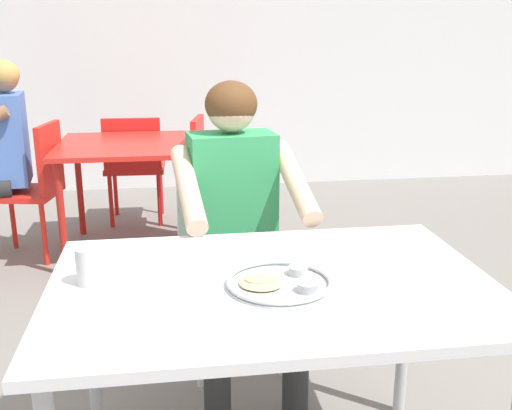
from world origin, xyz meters
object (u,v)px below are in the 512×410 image
(diner_foreground, at_px, (238,212))
(chair_red_right, at_px, (214,174))
(thali_tray, at_px, (279,282))
(drinking_cup, at_px, (89,265))
(chair_red_left, at_px, (36,182))
(chair_red_far, at_px, (134,162))
(table_background_red, at_px, (126,156))
(chair_foreground, at_px, (228,247))
(table_foreground, at_px, (272,303))

(diner_foreground, bearing_deg, chair_red_right, 89.00)
(thali_tray, bearing_deg, drinking_cup, 169.79)
(chair_red_left, distance_m, chair_red_far, 0.85)
(chair_red_far, bearing_deg, drinking_cup, -89.37)
(drinking_cup, height_order, table_background_red, drinking_cup)
(drinking_cup, height_order, chair_foreground, chair_foreground)
(table_foreground, xyz_separation_m, chair_red_left, (-1.11, 2.29, -0.17))
(thali_tray, relative_size, chair_foreground, 0.33)
(table_foreground, relative_size, diner_foreground, 1.01)
(chair_red_left, relative_size, chair_red_right, 0.99)
(chair_foreground, bearing_deg, chair_red_left, 128.49)
(diner_foreground, distance_m, chair_red_far, 2.28)
(thali_tray, distance_m, drinking_cup, 0.53)
(thali_tray, xyz_separation_m, chair_foreground, (-0.05, 0.97, -0.25))
(diner_foreground, bearing_deg, table_foreground, -88.79)
(chair_foreground, xyz_separation_m, diner_foreground, (0.02, -0.23, 0.23))
(table_background_red, bearing_deg, thali_tray, -76.61)
(thali_tray, bearing_deg, diner_foreground, 92.16)
(drinking_cup, height_order, chair_red_left, chair_red_left)
(chair_red_right, bearing_deg, drinking_cup, -102.91)
(chair_red_far, bearing_deg, chair_foreground, -75.79)
(drinking_cup, bearing_deg, chair_foreground, 61.93)
(thali_tray, height_order, chair_red_far, chair_red_far)
(table_background_red, distance_m, chair_red_left, 0.58)
(chair_red_right, distance_m, chair_red_far, 0.82)
(thali_tray, relative_size, table_background_red, 0.33)
(thali_tray, relative_size, drinking_cup, 2.80)
(thali_tray, relative_size, chair_red_right, 0.33)
(chair_foreground, bearing_deg, table_foreground, -87.99)
(table_foreground, distance_m, thali_tray, 0.09)
(drinking_cup, relative_size, chair_red_far, 0.13)
(chair_red_far, bearing_deg, diner_foreground, -76.75)
(table_foreground, distance_m, chair_red_far, 2.97)
(chair_foreground, bearing_deg, thali_tray, -87.29)
(thali_tray, xyz_separation_m, chair_red_left, (-1.13, 2.33, -0.25))
(chair_foreground, relative_size, table_background_red, 0.98)
(thali_tray, height_order, chair_red_left, chair_red_left)
(table_foreground, bearing_deg, chair_foreground, 92.01)
(chair_red_left, bearing_deg, diner_foreground, -55.26)
(diner_foreground, relative_size, chair_red_far, 1.51)
(drinking_cup, bearing_deg, chair_red_left, 105.25)
(table_foreground, relative_size, chair_foreground, 1.42)
(chair_foreground, bearing_deg, chair_red_right, 88.09)
(diner_foreground, bearing_deg, thali_tray, -87.84)
(table_foreground, bearing_deg, diner_foreground, 91.21)
(table_foreground, bearing_deg, chair_red_right, 89.68)
(diner_foreground, relative_size, chair_red_right, 1.40)
(thali_tray, bearing_deg, chair_red_left, 115.78)
(chair_red_right, height_order, chair_red_far, chair_red_right)
(diner_foreground, bearing_deg, chair_red_far, 103.25)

